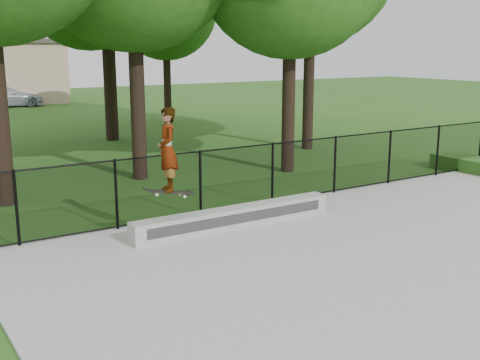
{
  "coord_description": "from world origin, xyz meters",
  "views": [
    {
      "loc": [
        -8.36,
        -5.72,
        3.83
      ],
      "look_at": [
        -2.02,
        4.2,
        1.2
      ],
      "focal_mm": 45.0,
      "sensor_mm": 36.0,
      "label": 1
    }
  ],
  "objects": [
    {
      "name": "ground",
      "position": [
        0.0,
        0.0,
        0.0
      ],
      "size": [
        100.0,
        100.0,
        0.0
      ],
      "primitive_type": "plane",
      "color": "#2C5618",
      "rests_on": "ground"
    },
    {
      "name": "grind_ledge",
      "position": [
        -1.83,
        4.7,
        0.27
      ],
      "size": [
        4.72,
        0.4,
        0.43
      ],
      "primitive_type": "cube",
      "color": "#AAAAA5",
      "rests_on": "concrete_slab"
    },
    {
      "name": "chainlink_fence",
      "position": [
        0.0,
        5.9,
        0.81
      ],
      "size": [
        16.06,
        0.06,
        1.5
      ],
      "color": "black",
      "rests_on": "concrete_slab"
    },
    {
      "name": "car_c",
      "position": [
        -0.22,
        34.87,
        0.65
      ],
      "size": [
        4.34,
        2.36,
        1.31
      ],
      "primitive_type": "imported",
      "rotation": [
        0.0,
        0.0,
        1.44
      ],
      "color": "#9CA3B1",
      "rests_on": "ground"
    },
    {
      "name": "concrete_slab",
      "position": [
        0.0,
        0.0,
        0.03
      ],
      "size": [
        14.0,
        12.0,
        0.06
      ],
      "primitive_type": "cube",
      "color": "#9A9995",
      "rests_on": "ground"
    },
    {
      "name": "skater_airborne",
      "position": [
        -3.37,
        4.7,
        1.84
      ],
      "size": [
        0.83,
        0.67,
        1.8
      ],
      "color": "black",
      "rests_on": "ground"
    }
  ]
}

